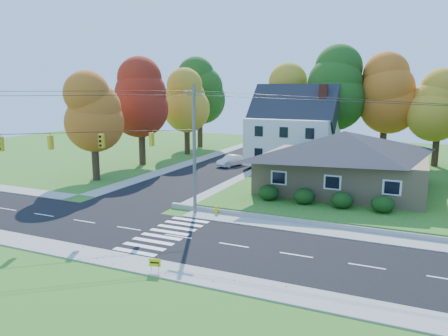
# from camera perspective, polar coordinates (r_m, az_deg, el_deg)

# --- Properties ---
(ground) EXTENTS (120.00, 120.00, 0.00)m
(ground) POSITION_cam_1_polar(r_m,az_deg,el_deg) (29.49, -5.98, -8.90)
(ground) COLOR #3D7923
(road_main) EXTENTS (90.00, 8.00, 0.02)m
(road_main) POSITION_cam_1_polar(r_m,az_deg,el_deg) (29.48, -5.98, -8.89)
(road_main) COLOR black
(road_main) RESTS_ON ground
(road_cross) EXTENTS (8.00, 44.00, 0.02)m
(road_cross) POSITION_cam_1_polar(r_m,az_deg,el_deg) (55.51, 0.34, 0.41)
(road_cross) COLOR black
(road_cross) RESTS_ON ground
(sidewalk_north) EXTENTS (90.00, 2.00, 0.08)m
(sidewalk_north) POSITION_cam_1_polar(r_m,az_deg,el_deg) (33.67, -1.69, -6.29)
(sidewalk_north) COLOR #9C9A90
(sidewalk_north) RESTS_ON ground
(sidewalk_south) EXTENTS (90.00, 2.00, 0.08)m
(sidewalk_south) POSITION_cam_1_polar(r_m,az_deg,el_deg) (25.57, -11.73, -12.10)
(sidewalk_south) COLOR #9C9A90
(sidewalk_south) RESTS_ON ground
(lawn) EXTENTS (30.00, 30.00, 0.50)m
(lawn) POSITION_cam_1_polar(r_m,az_deg,el_deg) (45.99, 22.29, -2.22)
(lawn) COLOR #3D7923
(lawn) RESTS_ON ground
(ranch_house) EXTENTS (14.60, 10.60, 5.40)m
(ranch_house) POSITION_cam_1_polar(r_m,az_deg,el_deg) (40.96, 15.32, 1.01)
(ranch_house) COLOR tan
(ranch_house) RESTS_ON lawn
(colonial_house) EXTENTS (10.40, 8.40, 9.60)m
(colonial_house) POSITION_cam_1_polar(r_m,az_deg,el_deg) (54.09, 9.05, 4.90)
(colonial_house) COLOR silver
(colonial_house) RESTS_ON lawn
(hedge_row) EXTENTS (10.70, 1.70, 1.27)m
(hedge_row) POSITION_cam_1_polar(r_m,az_deg,el_deg) (35.48, 12.77, -3.83)
(hedge_row) COLOR #163A10
(hedge_row) RESTS_ON lawn
(traffic_infrastructure) EXTENTS (38.10, 10.66, 10.00)m
(traffic_infrastructure) POSITION_cam_1_polar(r_m,az_deg,el_deg) (29.43, -5.10, 1.43)
(traffic_infrastructure) COLOR #666059
(traffic_infrastructure) RESTS_ON ground
(tree_lot_0) EXTENTS (6.72, 6.72, 12.51)m
(tree_lot_0) POSITION_cam_1_polar(r_m,az_deg,el_deg) (60.18, 8.79, 9.02)
(tree_lot_0) COLOR #3F2A19
(tree_lot_0) RESTS_ON lawn
(tree_lot_1) EXTENTS (7.84, 7.84, 14.60)m
(tree_lot_1) POSITION_cam_1_polar(r_m,az_deg,el_deg) (57.86, 14.37, 10.05)
(tree_lot_1) COLOR #3F2A19
(tree_lot_1) RESTS_ON lawn
(tree_lot_2) EXTENTS (7.28, 7.28, 13.56)m
(tree_lot_2) POSITION_cam_1_polar(r_m,az_deg,el_deg) (58.12, 20.42, 9.08)
(tree_lot_2) COLOR #3F2A19
(tree_lot_2) RESTS_ON lawn
(tree_lot_3) EXTENTS (6.16, 6.16, 11.47)m
(tree_lot_3) POSITION_cam_1_polar(r_m,az_deg,el_deg) (57.04, 26.32, 7.33)
(tree_lot_3) COLOR #3F2A19
(tree_lot_3) RESTS_ON lawn
(tree_west_0) EXTENTS (6.16, 6.16, 11.47)m
(tree_west_0) POSITION_cam_1_polar(r_m,az_deg,el_deg) (47.63, -16.75, 6.94)
(tree_west_0) COLOR #3F2A19
(tree_west_0) RESTS_ON ground
(tree_west_1) EXTENTS (7.28, 7.28, 13.56)m
(tree_west_1) POSITION_cam_1_polar(r_m,az_deg,el_deg) (56.09, -10.86, 9.01)
(tree_west_1) COLOR #3F2A19
(tree_west_1) RESTS_ON ground
(tree_west_2) EXTENTS (6.72, 6.72, 12.51)m
(tree_west_2) POSITION_cam_1_polar(r_m,az_deg,el_deg) (64.06, -4.91, 8.74)
(tree_west_2) COLOR #3F2A19
(tree_west_2) RESTS_ON ground
(tree_west_3) EXTENTS (7.84, 7.84, 14.60)m
(tree_west_3) POSITION_cam_1_polar(r_m,az_deg,el_deg) (72.03, -3.21, 10.00)
(tree_west_3) COLOR #3F2A19
(tree_west_3) RESTS_ON ground
(white_car) EXTENTS (2.67, 4.43, 1.38)m
(white_car) POSITION_cam_1_polar(r_m,az_deg,el_deg) (54.55, 0.97, 0.97)
(white_car) COLOR silver
(white_car) RESTS_ON road_cross
(fire_hydrant) EXTENTS (0.41, 0.32, 0.73)m
(fire_hydrant) POSITION_cam_1_polar(r_m,az_deg,el_deg) (34.03, -0.98, -5.56)
(fire_hydrant) COLOR #D9C907
(fire_hydrant) RESTS_ON ground
(yard_sign) EXTENTS (0.64, 0.19, 0.81)m
(yard_sign) POSITION_cam_1_polar(r_m,az_deg,el_deg) (24.01, -9.03, -12.14)
(yard_sign) COLOR black
(yard_sign) RESTS_ON ground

